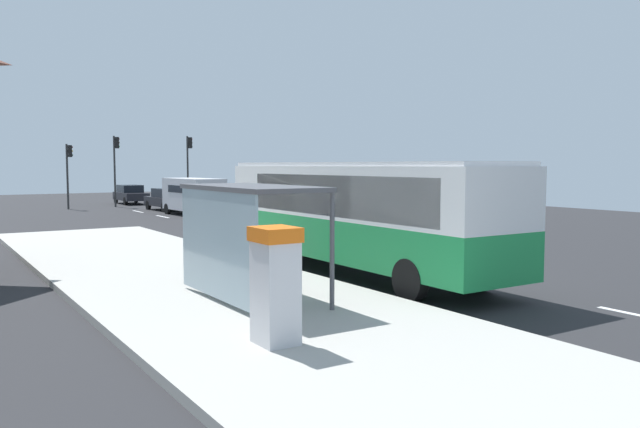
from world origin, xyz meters
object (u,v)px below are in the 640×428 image
(ticket_machine, at_px, (276,284))
(recycling_bin_yellow, at_px, (256,252))
(sedan_far, at_px, (131,194))
(traffic_light_far_side, at_px, (69,166))
(sedan_near, at_px, (168,199))
(traffic_light_median, at_px, (116,160))
(bus, at_px, (356,210))
(traffic_light_near_side, at_px, (189,160))
(bus_shelter, at_px, (239,213))
(recycling_bin_blue, at_px, (268,255))
(white_van, at_px, (194,194))

(ticket_machine, xyz_separation_m, recycling_bin_yellow, (3.19, 6.93, -0.52))
(sedan_far, height_order, traffic_light_far_side, traffic_light_far_side)
(sedan_near, height_order, traffic_light_far_side, traffic_light_far_side)
(traffic_light_far_side, bearing_deg, traffic_light_median, 12.90)
(bus, xyz_separation_m, traffic_light_near_side, (7.21, 31.62, 1.68))
(traffic_light_median, bearing_deg, bus_shelter, -100.89)
(sedan_far, relative_size, bus_shelter, 1.11)
(bus, distance_m, sedan_near, 27.73)
(sedan_near, xyz_separation_m, traffic_light_median, (-1.91, 5.80, 2.70))
(recycling_bin_blue, height_order, traffic_light_median, traffic_light_median)
(sedan_near, bearing_deg, bus_shelter, -106.42)
(sedan_near, distance_m, ticket_machine, 34.38)
(white_van, bearing_deg, bus_shelter, -109.35)
(bus, distance_m, traffic_light_near_side, 32.48)
(bus_shelter, bearing_deg, recycling_bin_blue, 51.89)
(white_van, xyz_separation_m, sedan_far, (0.10, 13.85, -0.55))
(bus, height_order, bus_shelter, bus)
(ticket_machine, relative_size, bus_shelter, 0.48)
(bus, height_order, ticket_machine, bus)
(white_van, relative_size, traffic_light_median, 1.00)
(sedan_far, distance_m, traffic_light_far_side, 6.98)
(recycling_bin_blue, bearing_deg, recycling_bin_yellow, 90.00)
(white_van, distance_m, traffic_light_near_side, 10.06)
(sedan_near, distance_m, recycling_bin_yellow, 26.85)
(white_van, distance_m, bus_shelter, 26.00)
(recycling_bin_blue, xyz_separation_m, traffic_light_median, (4.60, 32.56, 2.84))
(bus, bearing_deg, traffic_light_near_side, 77.16)
(traffic_light_far_side, bearing_deg, bus, -87.56)
(recycling_bin_yellow, bearing_deg, traffic_light_median, 81.79)
(bus, bearing_deg, white_van, 80.08)
(recycling_bin_blue, distance_m, traffic_light_median, 33.00)
(recycling_bin_yellow, bearing_deg, sedan_near, 75.99)
(recycling_bin_yellow, height_order, traffic_light_far_side, traffic_light_far_side)
(recycling_bin_blue, height_order, recycling_bin_yellow, same)
(bus, height_order, traffic_light_median, traffic_light_median)
(recycling_bin_blue, bearing_deg, bus, -15.01)
(recycling_bin_blue, distance_m, recycling_bin_yellow, 0.70)
(white_van, relative_size, sedan_near, 1.19)
(traffic_light_far_side, bearing_deg, recycling_bin_yellow, -92.04)
(sedan_far, bearing_deg, traffic_light_near_side, -55.18)
(white_van, bearing_deg, sedan_near, 88.84)
(recycling_bin_yellow, xyz_separation_m, traffic_light_near_side, (9.70, 30.26, 2.86))
(recycling_bin_yellow, relative_size, traffic_light_near_side, 0.18)
(ticket_machine, distance_m, recycling_bin_blue, 7.02)
(sedan_near, bearing_deg, traffic_light_median, 108.17)
(recycling_bin_blue, relative_size, traffic_light_far_side, 0.21)
(sedan_far, height_order, recycling_bin_blue, sedan_far)
(sedan_near, distance_m, recycling_bin_blue, 27.53)
(sedan_far, distance_m, ticket_machine, 42.89)
(sedan_near, xyz_separation_m, bus_shelter, (-8.71, -29.57, 1.31))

